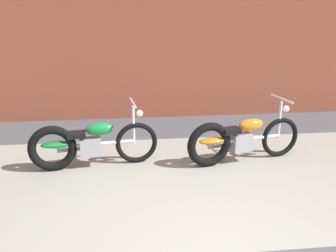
% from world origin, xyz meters
% --- Properties ---
extents(sidewalk_slab, '(36.00, 3.50, 0.01)m').
position_xyz_m(sidewalk_slab, '(0.00, 1.75, 0.00)').
color(sidewalk_slab, gray).
rests_on(sidewalk_slab, ground).
extents(motorcycle_green, '(2.00, 0.58, 1.03)m').
position_xyz_m(motorcycle_green, '(-1.54, 2.36, 0.40)').
color(motorcycle_green, black).
rests_on(motorcycle_green, ground).
extents(motorcycle_orange, '(1.98, 0.68, 1.03)m').
position_xyz_m(motorcycle_orange, '(0.88, 2.29, 0.40)').
color(motorcycle_orange, black).
rests_on(motorcycle_orange, ground).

